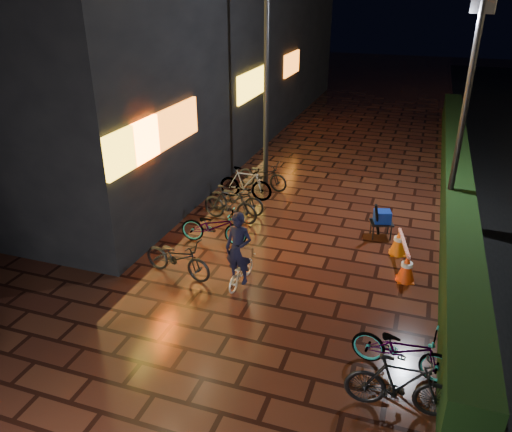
% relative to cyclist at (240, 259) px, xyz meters
% --- Properties ---
extents(ground, '(80.00, 80.00, 0.00)m').
position_rel_cyclist_xyz_m(ground, '(0.96, -1.07, -0.60)').
color(ground, '#381911').
rests_on(ground, ground).
extents(hedge, '(0.70, 20.00, 1.00)m').
position_rel_cyclist_xyz_m(hedge, '(4.26, 6.93, -0.10)').
color(hedge, black).
rests_on(hedge, ground).
extents(storefront_block, '(12.09, 22.00, 9.00)m').
position_rel_cyclist_xyz_m(storefront_block, '(-8.54, 10.42, 3.89)').
color(storefront_block, black).
rests_on(storefront_block, ground).
extents(lamp_post_hedge, '(0.51, 0.25, 5.44)m').
position_rel_cyclist_xyz_m(lamp_post_hedge, '(4.01, 4.35, 2.39)').
color(lamp_post_hedge, black).
rests_on(lamp_post_hedge, ground).
extents(lamp_post_sf, '(0.53, 0.29, 5.73)m').
position_rel_cyclist_xyz_m(lamp_post_sf, '(-1.29, 5.70, 2.55)').
color(lamp_post_sf, black).
rests_on(lamp_post_sf, ground).
extents(cyclist, '(0.60, 1.16, 1.63)m').
position_rel_cyclist_xyz_m(cyclist, '(0.00, 0.00, 0.00)').
color(cyclist, silver).
rests_on(cyclist, ground).
extents(traffic_barrier, '(0.65, 1.53, 0.62)m').
position_rel_cyclist_xyz_m(traffic_barrier, '(3.11, 1.84, -0.30)').
color(traffic_barrier, '#E63C0C').
rests_on(traffic_barrier, ground).
extents(cart_assembly, '(0.63, 0.67, 1.00)m').
position_rel_cyclist_xyz_m(cart_assembly, '(2.50, 3.12, -0.09)').
color(cart_assembly, black).
rests_on(cart_assembly, ground).
extents(parked_bikes_storefront, '(1.85, 6.13, 0.95)m').
position_rel_cyclist_xyz_m(parked_bikes_storefront, '(-1.33, 2.81, -0.16)').
color(parked_bikes_storefront, black).
rests_on(parked_bikes_storefront, ground).
extents(parked_bikes_hedge, '(1.70, 1.53, 0.95)m').
position_rel_cyclist_xyz_m(parked_bikes_hedge, '(3.34, -1.93, -0.16)').
color(parked_bikes_hedge, black).
rests_on(parked_bikes_hedge, ground).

